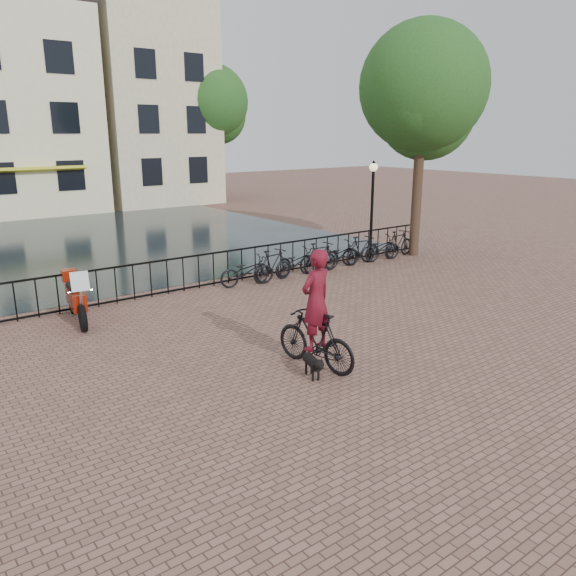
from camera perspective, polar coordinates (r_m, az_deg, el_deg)
ground at (r=10.49m, az=10.11°, el=-9.85°), size 100.00×100.00×0.00m
canal_water at (r=25.07m, az=-20.24°, el=4.33°), size 20.00×20.00×0.00m
railing at (r=16.47m, az=-10.59°, el=1.38°), size 20.00×0.05×1.02m
canal_house_mid at (r=37.14m, az=-26.53°, el=16.20°), size 8.00×9.50×11.80m
canal_house_right at (r=39.59m, az=-14.73°, el=18.23°), size 7.00×9.00×13.30m
tree_near_right at (r=21.29m, az=13.59°, el=19.21°), size 4.48×4.48×8.24m
tree_far_right at (r=38.45m, az=-7.81°, el=18.22°), size 4.76×4.76×8.76m
lamp_post at (r=20.06m, az=8.58°, el=9.41°), size 0.30×0.30×3.45m
cyclist at (r=10.79m, az=2.84°, el=-2.91°), size 0.95×2.08×2.76m
dog at (r=10.62m, az=2.49°, el=-7.82°), size 0.44×0.78×0.50m
motorcycle at (r=14.42m, az=-20.78°, el=-0.44°), size 0.79×2.12×1.48m
parked_bike_0 at (r=16.84m, az=-4.18°, el=1.73°), size 1.79×0.88×0.90m
parked_bike_1 at (r=17.35m, az=-1.56°, el=2.34°), size 1.72×0.75×1.00m
parked_bike_2 at (r=17.91m, az=0.91°, el=2.61°), size 1.72×0.61×0.90m
parked_bike_3 at (r=18.49m, az=3.23°, el=3.15°), size 1.67×0.48×1.00m
parked_bike_4 at (r=19.12m, az=5.41°, el=3.37°), size 1.75×0.70×0.90m
parked_bike_5 at (r=19.75m, az=7.45°, el=3.84°), size 1.70×0.61×1.00m
parked_bike_6 at (r=20.43m, az=9.35°, el=4.02°), size 1.78×0.82×0.90m
parked_bike_7 at (r=21.11m, az=11.14°, el=4.43°), size 1.71×0.67×1.00m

